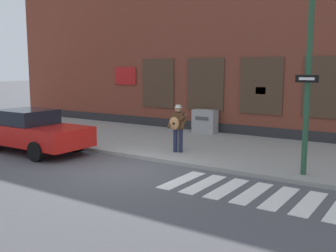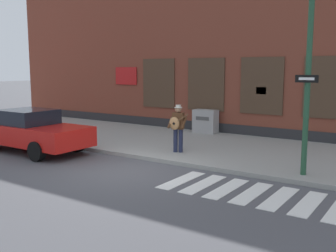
{
  "view_description": "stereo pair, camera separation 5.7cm",
  "coord_description": "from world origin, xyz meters",
  "views": [
    {
      "loc": [
        7.26,
        -8.72,
        2.99
      ],
      "look_at": [
        0.33,
        1.65,
        1.17
      ],
      "focal_mm": 42.0,
      "sensor_mm": 36.0,
      "label": 1
    },
    {
      "loc": [
        7.31,
        -8.69,
        2.99
      ],
      "look_at": [
        0.33,
        1.65,
        1.17
      ],
      "focal_mm": 42.0,
      "sensor_mm": 36.0,
      "label": 2
    }
  ],
  "objects": [
    {
      "name": "building_backdrop",
      "position": [
        -0.0,
        9.22,
        4.01
      ],
      "size": [
        28.0,
        4.06,
        8.03
      ],
      "color": "brown",
      "rests_on": "ground"
    },
    {
      "name": "sidewalk",
      "position": [
        0.0,
        4.29,
        0.07
      ],
      "size": [
        28.0,
        5.87,
        0.13
      ],
      "color": "gray",
      "rests_on": "ground"
    },
    {
      "name": "busker",
      "position": [
        0.14,
        2.53,
        1.06
      ],
      "size": [
        0.77,
        0.63,
        1.64
      ],
      "color": "#1E233D",
      "rests_on": "sidewalk"
    },
    {
      "name": "traffic_light",
      "position": [
        4.52,
        0.85,
        3.98
      ],
      "size": [
        0.6,
        3.21,
        5.6
      ],
      "color": "#234C33",
      "rests_on": "sidewalk"
    },
    {
      "name": "ground_plane",
      "position": [
        0.0,
        0.0,
        0.0
      ],
      "size": [
        160.0,
        160.0,
        0.0
      ],
      "primitive_type": "plane",
      "color": "#4C4C51"
    },
    {
      "name": "crosswalk",
      "position": [
        4.53,
        0.05,
        0.01
      ],
      "size": [
        5.78,
        1.9,
        0.01
      ],
      "color": "silver",
      "rests_on": "ground"
    },
    {
      "name": "red_car",
      "position": [
        -4.63,
        0.17,
        0.77
      ],
      "size": [
        4.6,
        1.99,
        1.53
      ],
      "color": "red",
      "rests_on": "ground"
    },
    {
      "name": "utility_box",
      "position": [
        -1.09,
        6.78,
        0.65
      ],
      "size": [
        1.09,
        0.57,
        1.04
      ],
      "color": "#9E9E9E",
      "rests_on": "sidewalk"
    }
  ]
}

